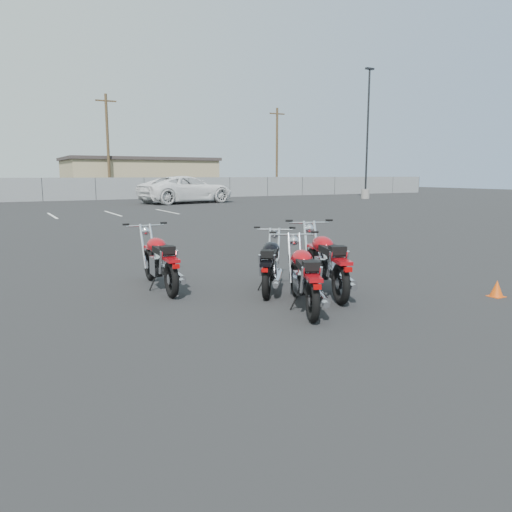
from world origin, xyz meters
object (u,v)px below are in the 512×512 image
motorcycle_front_red (160,261)px  motorcycle_rear_red (327,262)px  motorcycle_third_red (305,277)px  motorcycle_second_black (271,264)px  white_van (187,182)px

motorcycle_front_red → motorcycle_rear_red: (2.46, -1.69, 0.04)m
motorcycle_third_red → motorcycle_second_black: bearing=82.7°
motorcycle_rear_red → white_van: white_van is taller
motorcycle_front_red → motorcycle_rear_red: size_ratio=0.95×
motorcycle_second_black → motorcycle_third_red: 1.35m
motorcycle_second_black → motorcycle_third_red: motorcycle_third_red is taller
motorcycle_front_red → motorcycle_second_black: motorcycle_front_red is taller
motorcycle_third_red → white_van: size_ratio=0.27×
motorcycle_third_red → motorcycle_rear_red: 1.14m
motorcycle_front_red → motorcycle_rear_red: 2.98m
white_van → motorcycle_third_red: bearing=151.6°
motorcycle_front_red → motorcycle_third_red: 2.83m
motorcycle_front_red → motorcycle_third_red: size_ratio=1.05×
motorcycle_front_red → white_van: bearing=68.5°
motorcycle_third_red → motorcycle_rear_red: size_ratio=0.90×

